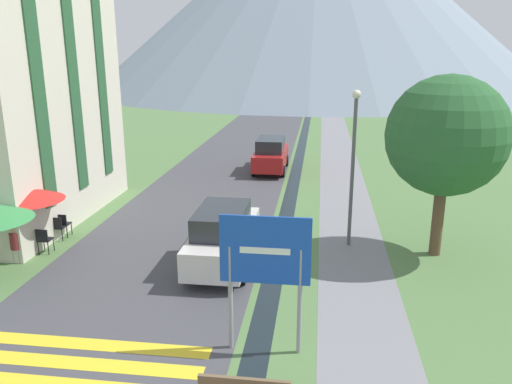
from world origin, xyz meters
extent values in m
plane|color=#517542|center=(0.00, 20.00, 0.00)|extent=(160.00, 160.00, 0.00)
cube|color=#424247|center=(-2.50, 30.00, 0.00)|extent=(6.40, 60.00, 0.01)
cube|color=slate|center=(3.60, 30.00, 0.00)|extent=(2.20, 60.00, 0.01)
cube|color=black|center=(1.20, 30.00, 0.00)|extent=(0.60, 60.00, 0.00)
cube|color=yellow|center=(-2.50, 2.43, 0.01)|extent=(5.44, 0.44, 0.01)
cube|color=yellow|center=(-2.50, 3.13, 0.01)|extent=(5.44, 0.44, 0.01)
cube|color=yellow|center=(-2.50, 3.83, 0.01)|extent=(5.44, 0.44, 0.01)
cube|color=#285633|center=(-6.47, 9.64, 5.11)|extent=(0.06, 0.70, 7.67)
cube|color=#285633|center=(-6.47, 12.00, 5.11)|extent=(0.06, 0.70, 7.67)
cube|color=#285633|center=(-6.47, 14.36, 5.11)|extent=(0.06, 0.70, 7.67)
cylinder|color=gray|center=(0.62, 4.14, 1.20)|extent=(0.10, 0.10, 2.41)
cylinder|color=gray|center=(2.10, 4.14, 1.20)|extent=(0.10, 0.10, 2.41)
cube|color=#1947B7|center=(1.36, 4.12, 2.36)|extent=(1.91, 0.05, 1.48)
cube|color=white|center=(1.36, 4.09, 2.36)|extent=(1.05, 0.02, 0.14)
cube|color=silver|center=(-0.40, 8.60, 0.72)|extent=(1.67, 4.31, 0.84)
cube|color=#23282D|center=(-0.40, 8.38, 1.48)|extent=(1.42, 2.37, 0.68)
cylinder|color=black|center=(-1.19, 9.93, 0.30)|extent=(0.18, 0.60, 0.60)
cylinder|color=black|center=(0.39, 9.93, 0.30)|extent=(0.18, 0.60, 0.60)
cylinder|color=black|center=(-1.19, 7.26, 0.30)|extent=(0.18, 0.60, 0.60)
cylinder|color=black|center=(0.39, 7.26, 0.30)|extent=(0.18, 0.60, 0.60)
cube|color=#A31919|center=(-0.18, 20.92, 0.72)|extent=(1.61, 4.19, 0.84)
cube|color=#23282D|center=(-0.18, 20.71, 1.48)|extent=(1.37, 2.30, 0.68)
cylinder|color=black|center=(-0.95, 22.22, 0.30)|extent=(0.18, 0.60, 0.60)
cylinder|color=black|center=(0.59, 22.22, 0.30)|extent=(0.18, 0.60, 0.60)
cylinder|color=black|center=(-0.95, 19.62, 0.30)|extent=(0.18, 0.60, 0.60)
cylinder|color=black|center=(0.59, 19.62, 0.30)|extent=(0.18, 0.60, 0.60)
cube|color=black|center=(-6.41, 10.15, 0.45)|extent=(0.40, 0.40, 0.04)
cube|color=black|center=(-6.41, 9.97, 0.65)|extent=(0.40, 0.04, 0.40)
cylinder|color=black|center=(-6.58, 10.32, 0.23)|extent=(0.03, 0.03, 0.45)
cylinder|color=black|center=(-6.24, 10.32, 0.23)|extent=(0.03, 0.03, 0.45)
cylinder|color=black|center=(-6.58, 9.98, 0.23)|extent=(0.03, 0.03, 0.45)
cylinder|color=black|center=(-6.24, 9.98, 0.23)|extent=(0.03, 0.03, 0.45)
cube|color=black|center=(-6.27, 8.66, 0.45)|extent=(0.40, 0.40, 0.04)
cube|color=black|center=(-6.27, 8.48, 0.65)|extent=(0.40, 0.04, 0.40)
cylinder|color=black|center=(-6.44, 8.83, 0.23)|extent=(0.03, 0.03, 0.45)
cylinder|color=black|center=(-6.10, 8.83, 0.23)|extent=(0.03, 0.03, 0.45)
cylinder|color=black|center=(-6.44, 8.49, 0.23)|extent=(0.03, 0.03, 0.45)
cylinder|color=black|center=(-6.10, 8.49, 0.23)|extent=(0.03, 0.03, 0.45)
cube|color=black|center=(-6.41, 9.83, 0.45)|extent=(0.40, 0.40, 0.04)
cube|color=black|center=(-6.41, 9.65, 0.65)|extent=(0.40, 0.04, 0.40)
cylinder|color=black|center=(-6.58, 10.00, 0.23)|extent=(0.03, 0.03, 0.45)
cylinder|color=black|center=(-6.24, 10.00, 0.23)|extent=(0.03, 0.03, 0.45)
cylinder|color=black|center=(-6.58, 9.66, 0.23)|extent=(0.03, 0.03, 0.45)
cylinder|color=black|center=(-6.24, 9.66, 0.23)|extent=(0.03, 0.03, 0.45)
cylinder|color=#B7B2A8|center=(-6.72, 8.73, 1.03)|extent=(0.06, 0.06, 2.05)
cone|color=red|center=(-6.72, 8.73, 1.95)|extent=(2.23, 2.23, 0.44)
cylinder|color=#282833|center=(-6.80, 7.78, 0.23)|extent=(0.14, 0.14, 0.46)
cylinder|color=#282833|center=(-6.62, 7.78, 0.23)|extent=(0.14, 0.14, 0.46)
cylinder|color=maroon|center=(-6.71, 7.78, 0.73)|extent=(0.32, 0.32, 0.54)
sphere|color=tan|center=(-6.71, 7.78, 1.09)|extent=(0.22, 0.22, 0.22)
cylinder|color=#282833|center=(-6.99, 9.66, 0.49)|extent=(0.14, 0.14, 0.97)
cylinder|color=#282833|center=(-6.81, 9.66, 0.49)|extent=(0.14, 0.14, 0.97)
cylinder|color=maroon|center=(-6.90, 9.66, 1.31)|extent=(0.32, 0.32, 0.68)
sphere|color=#9E755B|center=(-6.90, 9.66, 1.75)|extent=(0.22, 0.22, 0.22)
cylinder|color=#515156|center=(3.49, 10.58, 2.45)|extent=(0.12, 0.12, 4.89)
sphere|color=silver|center=(3.49, 10.58, 5.01)|extent=(0.28, 0.28, 0.28)
cylinder|color=brown|center=(6.20, 10.14, 1.14)|extent=(0.36, 0.36, 2.29)
sphere|color=#285B2D|center=(6.20, 10.14, 3.85)|extent=(3.67, 3.67, 3.67)
camera|label=1|loc=(2.40, -5.38, 6.33)|focal=35.00mm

